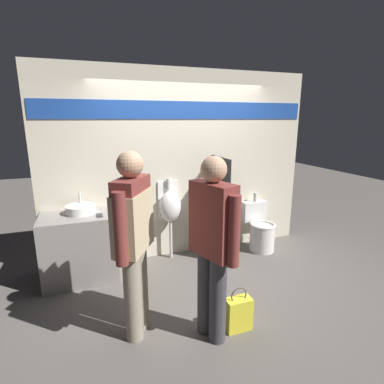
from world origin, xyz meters
The scene contains 11 objects.
ground_plane centered at (0.00, 0.00, 0.00)m, with size 16.00×16.00×0.00m, color #5B5651.
display_wall centered at (0.00, 0.60, 1.36)m, with size 3.96×0.07×2.70m.
sink_counter centered at (-1.48, 0.26, 0.43)m, with size 0.89×0.62×0.86m.
sink_basin centered at (-1.43, 0.32, 0.91)m, with size 0.36×0.36×0.24m.
cell_phone centered at (-1.22, 0.14, 0.86)m, with size 0.07×0.14×0.01m.
divider_near_counter centered at (0.47, 0.27, 0.75)m, with size 0.03×0.59×1.49m.
urinal_near_counter centered at (-0.24, 0.45, 0.79)m, with size 0.31×0.26×1.19m.
toilet centered at (1.17, 0.27, 0.31)m, with size 0.40×0.56×0.87m.
person_in_vest centered at (-0.98, -1.00, 1.02)m, with size 0.43×0.54×1.76m.
person_with_lanyard centered at (-0.33, -1.28, 0.95)m, with size 0.33×0.57×1.72m.
shopping_bag centered at (-0.04, -1.29, 0.17)m, with size 0.26×0.14×0.45m.
Camera 1 is at (-1.33, -3.54, 2.02)m, focal length 28.00 mm.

